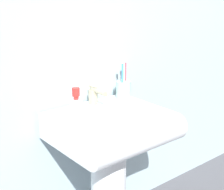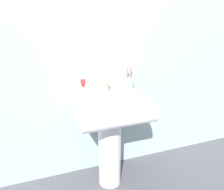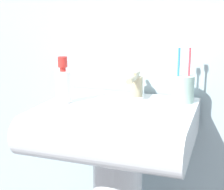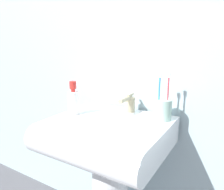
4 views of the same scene
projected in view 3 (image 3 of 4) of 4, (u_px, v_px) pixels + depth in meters
The scene contains 4 objects.
sink_basin at pixel (113, 127), 1.12m from camera, with size 0.51×0.46×0.12m.
faucet at pixel (136, 84), 1.26m from camera, with size 0.05×0.13×0.09m.
toothbrush_cup at pixel (183, 88), 1.18m from camera, with size 0.08×0.08×0.21m.
soap_bottle at pixel (63, 84), 1.17m from camera, with size 0.05×0.05×0.16m.
Camera 3 is at (0.34, -1.05, 1.04)m, focal length 55.00 mm.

